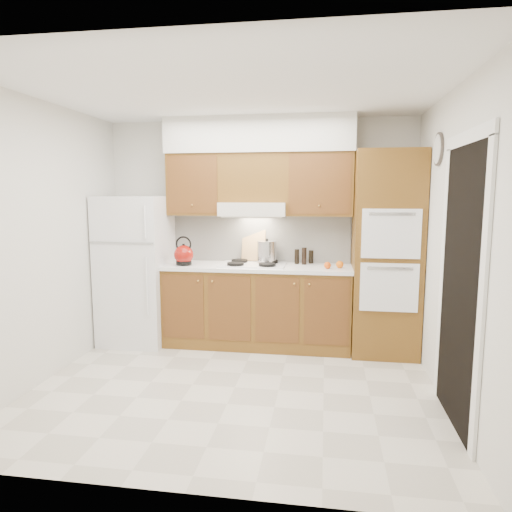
{
  "coord_description": "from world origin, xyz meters",
  "views": [
    {
      "loc": [
        0.79,
        -3.88,
        1.75
      ],
      "look_at": [
        0.13,
        0.45,
        1.15
      ],
      "focal_mm": 32.0,
      "sensor_mm": 36.0,
      "label": 1
    }
  ],
  "objects_px": {
    "fridge": "(136,270)",
    "oven_cabinet": "(386,254)",
    "kettle": "(184,255)",
    "stock_pot": "(267,252)"
  },
  "relations": [
    {
      "from": "fridge",
      "to": "oven_cabinet",
      "type": "xyz_separation_m",
      "value": [
        2.85,
        0.03,
        0.24
      ]
    },
    {
      "from": "fridge",
      "to": "oven_cabinet",
      "type": "height_order",
      "value": "oven_cabinet"
    },
    {
      "from": "fridge",
      "to": "kettle",
      "type": "distance_m",
      "value": 0.64
    },
    {
      "from": "fridge",
      "to": "kettle",
      "type": "relative_size",
      "value": 7.81
    },
    {
      "from": "kettle",
      "to": "stock_pot",
      "type": "height_order",
      "value": "stock_pot"
    },
    {
      "from": "fridge",
      "to": "oven_cabinet",
      "type": "bearing_deg",
      "value": 0.7
    },
    {
      "from": "kettle",
      "to": "stock_pot",
      "type": "relative_size",
      "value": 0.97
    },
    {
      "from": "stock_pot",
      "to": "oven_cabinet",
      "type": "bearing_deg",
      "value": -6.44
    },
    {
      "from": "stock_pot",
      "to": "fridge",
      "type": "bearing_deg",
      "value": -173.11
    },
    {
      "from": "stock_pot",
      "to": "kettle",
      "type": "bearing_deg",
      "value": -164.82
    }
  ]
}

